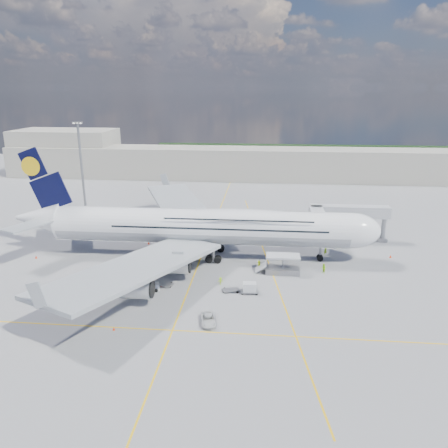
# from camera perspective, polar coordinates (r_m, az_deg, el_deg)

# --- Properties ---
(ground) EXTENTS (300.00, 300.00, 0.00)m
(ground) POSITION_cam_1_polar(r_m,az_deg,el_deg) (84.77, -3.95, -6.72)
(ground) COLOR gray
(ground) RESTS_ON ground
(taxi_line_main) EXTENTS (0.25, 220.00, 0.01)m
(taxi_line_main) POSITION_cam_1_polar(r_m,az_deg,el_deg) (84.77, -3.95, -6.71)
(taxi_line_main) COLOR yellow
(taxi_line_main) RESTS_ON ground
(taxi_line_cross) EXTENTS (120.00, 0.25, 0.01)m
(taxi_line_cross) POSITION_cam_1_polar(r_m,az_deg,el_deg) (67.33, -6.74, -13.62)
(taxi_line_cross) COLOR yellow
(taxi_line_cross) RESTS_ON ground
(taxi_line_diag) EXTENTS (14.16, 99.06, 0.01)m
(taxi_line_diag) POSITION_cam_1_polar(r_m,az_deg,el_deg) (92.97, 5.62, -4.52)
(taxi_line_diag) COLOR yellow
(taxi_line_diag) RESTS_ON ground
(airliner) EXTENTS (77.26, 79.15, 23.71)m
(airliner) POSITION_cam_1_polar(r_m,az_deg,el_deg) (91.54, -2.88, -0.25)
(airliner) COLOR white
(airliner) RESTS_ON ground
(jet_bridge) EXTENTS (18.80, 12.10, 8.50)m
(jet_bridge) POSITION_cam_1_polar(r_m,az_deg,el_deg) (102.49, 14.61, 1.12)
(jet_bridge) COLOR #B7B7BC
(jet_bridge) RESTS_ON ground
(cargo_loader) EXTENTS (8.53, 3.20, 3.67)m
(cargo_loader) POSITION_cam_1_polar(r_m,az_deg,el_deg) (86.00, 7.53, -5.56)
(cargo_loader) COLOR silver
(cargo_loader) RESTS_ON ground
(light_mast) EXTENTS (3.00, 0.70, 25.50)m
(light_mast) POSITION_cam_1_polar(r_m,az_deg,el_deg) (134.11, -18.13, 7.36)
(light_mast) COLOR gray
(light_mast) RESTS_ON ground
(terminal) EXTENTS (180.00, 16.00, 12.00)m
(terminal) POSITION_cam_1_polar(r_m,az_deg,el_deg) (174.17, 1.05, 7.93)
(terminal) COLOR #B2AD9E
(terminal) RESTS_ON ground
(hangar) EXTENTS (40.00, 22.00, 18.00)m
(hangar) POSITION_cam_1_polar(r_m,az_deg,el_deg) (196.56, -19.89, 8.88)
(hangar) COLOR #B2AD9E
(hangar) RESTS_ON ground
(tree_line) EXTENTS (160.00, 6.00, 8.00)m
(tree_line) POSITION_cam_1_polar(r_m,az_deg,el_deg) (220.12, 12.54, 8.98)
(tree_line) COLOR #193814
(tree_line) RESTS_ON ground
(dolly_row_a) EXTENTS (2.92, 1.67, 0.42)m
(dolly_row_a) POSITION_cam_1_polar(r_m,az_deg,el_deg) (79.36, -17.97, -9.08)
(dolly_row_a) COLOR gray
(dolly_row_a) RESTS_ON ground
(dolly_row_b) EXTENTS (2.85, 1.83, 0.39)m
(dolly_row_b) POSITION_cam_1_polar(r_m,az_deg,el_deg) (80.91, -13.85, -8.21)
(dolly_row_b) COLOR gray
(dolly_row_b) RESTS_ON ground
(dolly_row_c) EXTENTS (3.54, 2.56, 0.47)m
(dolly_row_c) POSITION_cam_1_polar(r_m,az_deg,el_deg) (80.95, -7.89, -7.78)
(dolly_row_c) COLOR gray
(dolly_row_c) RESTS_ON ground
(dolly_back) EXTENTS (3.73, 2.59, 0.50)m
(dolly_back) POSITION_cam_1_polar(r_m,az_deg,el_deg) (81.61, -16.46, -8.13)
(dolly_back) COLOR gray
(dolly_back) RESTS_ON ground
(dolly_nose_far) EXTENTS (3.22, 1.88, 1.97)m
(dolly_nose_far) POSITION_cam_1_polar(r_m,az_deg,el_deg) (77.35, 3.36, -8.31)
(dolly_nose_far) COLOR gray
(dolly_nose_far) RESTS_ON ground
(dolly_nose_near) EXTENTS (3.35, 2.54, 0.44)m
(dolly_nose_near) POSITION_cam_1_polar(r_m,az_deg,el_deg) (78.12, 0.91, -8.59)
(dolly_nose_near) COLOR gray
(dolly_nose_near) RESTS_ON ground
(baggage_tug) EXTENTS (3.07, 2.06, 1.76)m
(baggage_tug) POSITION_cam_1_polar(r_m,az_deg,el_deg) (79.33, -9.47, -8.07)
(baggage_tug) COLOR silver
(baggage_tug) RESTS_ON ground
(catering_truck_inner) EXTENTS (7.92, 4.85, 4.41)m
(catering_truck_inner) POSITION_cam_1_polar(r_m,az_deg,el_deg) (106.67, -9.58, -0.60)
(catering_truck_inner) COLOR gray
(catering_truck_inner) RESTS_ON ground
(catering_truck_outer) EXTENTS (7.32, 2.95, 4.34)m
(catering_truck_outer) POSITION_cam_1_polar(r_m,az_deg,el_deg) (129.78, -5.47, 2.77)
(catering_truck_outer) COLOR gray
(catering_truck_outer) RESTS_ON ground
(service_van) EXTENTS (2.89, 4.93, 1.29)m
(service_van) POSITION_cam_1_polar(r_m,az_deg,el_deg) (68.34, -2.06, -12.37)
(service_van) COLOR silver
(service_van) RESTS_ON ground
(crew_nose) EXTENTS (0.82, 0.68, 1.93)m
(crew_nose) POSITION_cam_1_polar(r_m,az_deg,el_deg) (96.70, 13.13, -3.42)
(crew_nose) COLOR #9FDD17
(crew_nose) RESTS_ON ground
(crew_loader) EXTENTS (1.13, 1.21, 1.99)m
(crew_loader) POSITION_cam_1_polar(r_m,az_deg,el_deg) (87.25, 12.88, -5.71)
(crew_loader) COLOR #9FE918
(crew_loader) RESTS_ON ground
(crew_wing) EXTENTS (0.70, 1.12, 1.78)m
(crew_wing) POSITION_cam_1_polar(r_m,az_deg,el_deg) (84.24, -12.33, -6.60)
(crew_wing) COLOR #DBF81A
(crew_wing) RESTS_ON ground
(crew_van) EXTENTS (0.96, 1.10, 1.90)m
(crew_van) POSITION_cam_1_polar(r_m,az_deg,el_deg) (87.20, 4.58, -5.34)
(crew_van) COLOR #E1FF1A
(crew_van) RESTS_ON ground
(crew_tug) EXTENTS (1.01, 0.63, 1.50)m
(crew_tug) POSITION_cam_1_polar(r_m,az_deg,el_deg) (80.43, -0.47, -7.47)
(crew_tug) COLOR #AFE718
(crew_tug) RESTS_ON ground
(cone_nose) EXTENTS (0.47, 0.47, 0.60)m
(cone_nose) POSITION_cam_1_polar(r_m,az_deg,el_deg) (99.50, 20.92, -3.97)
(cone_nose) COLOR #FA370D
(cone_nose) RESTS_ON ground
(cone_wing_left_inner) EXTENTS (0.50, 0.50, 0.64)m
(cone_wing_left_inner) POSITION_cam_1_polar(r_m,az_deg,el_deg) (102.33, -9.82, -2.44)
(cone_wing_left_inner) COLOR #FA370D
(cone_wing_left_inner) RESTS_ON ground
(cone_wing_left_outer) EXTENTS (0.39, 0.39, 0.49)m
(cone_wing_left_outer) POSITION_cam_1_polar(r_m,az_deg,el_deg) (116.31, -3.83, 0.18)
(cone_wing_left_outer) COLOR #FA370D
(cone_wing_left_outer) RESTS_ON ground
(cone_wing_right_inner) EXTENTS (0.40, 0.40, 0.51)m
(cone_wing_right_inner) POSITION_cam_1_polar(r_m,az_deg,el_deg) (80.95, -8.16, -7.88)
(cone_wing_right_inner) COLOR #FA370D
(cone_wing_right_inner) RESTS_ON ground
(cone_wing_right_outer) EXTENTS (0.39, 0.39, 0.49)m
(cone_wing_right_outer) POSITION_cam_1_polar(r_m,az_deg,el_deg) (68.80, -14.20, -13.12)
(cone_wing_right_outer) COLOR #FA370D
(cone_wing_right_outer) RESTS_ON ground
(cone_tail) EXTENTS (0.49, 0.49, 0.62)m
(cone_tail) POSITION_cam_1_polar(r_m,az_deg,el_deg) (100.80, -23.34, -3.98)
(cone_tail) COLOR #FA370D
(cone_tail) RESTS_ON ground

